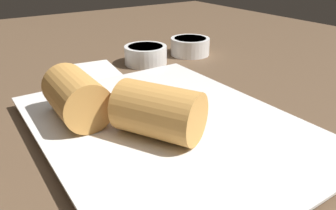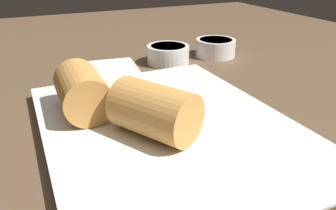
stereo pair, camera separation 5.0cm
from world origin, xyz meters
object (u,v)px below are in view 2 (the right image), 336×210
Objects in this scene: dipping_bowl_near at (168,54)px; napkin at (111,70)px; dipping_bowl_far at (215,47)px; serving_plate at (168,129)px.

dipping_bowl_near is 11.10cm from napkin.
dipping_bowl_far is at bearing 91.56° from dipping_bowl_near.
serving_plate is 4.41× the size of dipping_bowl_far.
serving_plate is at bearing -41.72° from dipping_bowl_far.
dipping_bowl_far is 21.43cm from napkin.
napkin is (0.16, -11.00, -1.50)cm from dipping_bowl_near.
serving_plate is 4.41× the size of dipping_bowl_near.
serving_plate is 2.88× the size of napkin.
dipping_bowl_near reaches higher than napkin.
serving_plate reaches higher than napkin.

